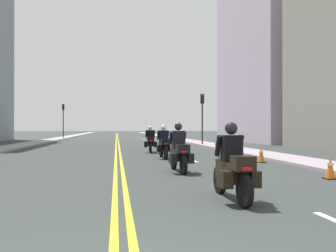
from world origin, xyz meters
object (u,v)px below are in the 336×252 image
object	(u,v)px
motorcycle_0	(233,169)
traffic_cone_1	(229,148)
motorcycle_1	(179,152)
traffic_light_far	(63,115)
motorcycle_3	(150,141)
traffic_cone_0	(261,154)
traffic_light_near	(202,110)
motorcycle_2	(164,145)
traffic_cone_2	(330,167)

from	to	relation	value
motorcycle_0	traffic_cone_1	size ratio (longest dim) A/B	2.62
motorcycle_1	traffic_cone_1	distance (m)	7.95
motorcycle_1	traffic_light_far	distance (m)	40.06
motorcycle_3	traffic_cone_0	world-z (taller)	motorcycle_3
motorcycle_1	motorcycle_3	bearing A→B (deg)	87.53
motorcycle_1	motorcycle_3	distance (m)	10.09
traffic_light_near	motorcycle_2	bearing A→B (deg)	-110.89
traffic_cone_1	traffic_cone_2	xyz separation A→B (m)	(0.19, -9.18, -0.07)
motorcycle_1	traffic_cone_2	size ratio (longest dim) A/B	3.25
motorcycle_3	traffic_cone_0	bearing A→B (deg)	-57.12
motorcycle_2	traffic_cone_0	distance (m)	4.72
motorcycle_2	traffic_cone_1	size ratio (longest dim) A/B	2.80
traffic_cone_2	traffic_light_near	bearing A→B (deg)	86.97
motorcycle_0	traffic_cone_0	size ratio (longest dim) A/B	2.96
traffic_cone_0	traffic_light_far	distance (m)	38.45
motorcycle_0	traffic_cone_0	xyz separation A→B (m)	(3.79, 7.88, -0.30)
motorcycle_1	traffic_light_near	world-z (taller)	traffic_light_near
motorcycle_0	motorcycle_3	xyz separation A→B (m)	(-0.31, 15.05, 0.01)
motorcycle_2	motorcycle_3	distance (m)	4.48
motorcycle_1	traffic_cone_1	world-z (taller)	motorcycle_1
traffic_cone_1	motorcycle_1	bearing A→B (deg)	-119.16
traffic_cone_1	traffic_light_near	bearing A→B (deg)	83.67
motorcycle_2	traffic_light_far	world-z (taller)	traffic_light_far
traffic_cone_0	traffic_light_far	bearing A→B (deg)	110.12
motorcycle_3	traffic_cone_0	xyz separation A→B (m)	(4.10, -7.17, -0.31)
motorcycle_3	traffic_cone_0	distance (m)	8.27
traffic_light_far	traffic_cone_2	bearing A→B (deg)	-72.22
motorcycle_2	traffic_cone_0	world-z (taller)	motorcycle_2
traffic_light_near	traffic_light_far	world-z (taller)	traffic_light_far
traffic_light_far	motorcycle_0	bearing A→B (deg)	-77.91
motorcycle_3	traffic_light_far	world-z (taller)	traffic_light_far
motorcycle_0	motorcycle_1	world-z (taller)	motorcycle_1
motorcycle_1	traffic_cone_0	size ratio (longest dim) A/B	3.08
traffic_cone_0	traffic_cone_1	size ratio (longest dim) A/B	0.89
motorcycle_3	traffic_light_far	xyz separation A→B (m)	(-9.09, 28.83, 2.58)
traffic_cone_0	traffic_light_near	bearing A→B (deg)	85.95
motorcycle_3	traffic_light_near	distance (m)	10.29
motorcycle_0	motorcycle_1	size ratio (longest dim) A/B	0.96
traffic_cone_0	motorcycle_0	bearing A→B (deg)	-115.67
motorcycle_0	traffic_light_far	size ratio (longest dim) A/B	0.46
motorcycle_0	motorcycle_2	distance (m)	10.58
traffic_light_near	traffic_light_far	distance (m)	24.82
traffic_cone_1	motorcycle_2	bearing A→B (deg)	-160.16
motorcycle_3	motorcycle_2	bearing A→B (deg)	-83.74
traffic_light_far	traffic_cone_1	bearing A→B (deg)	-67.87
motorcycle_0	traffic_cone_2	size ratio (longest dim) A/B	3.13
motorcycle_2	motorcycle_1	bearing A→B (deg)	-92.89
traffic_cone_2	motorcycle_3	bearing A→B (deg)	108.45
traffic_cone_2	traffic_light_far	distance (m)	43.32
motorcycle_2	traffic_cone_2	size ratio (longest dim) A/B	3.34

